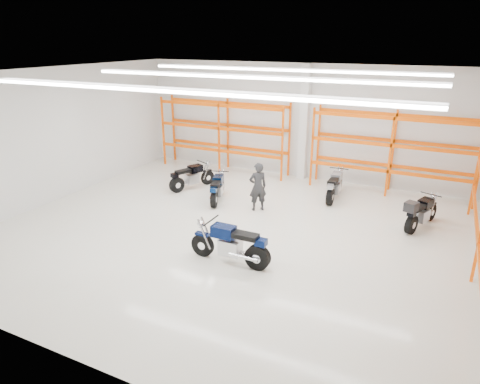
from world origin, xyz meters
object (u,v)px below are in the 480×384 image
at_px(motorcycle_back_d, 420,213).
at_px(structural_column, 304,123).
at_px(motorcycle_back_a, 190,177).
at_px(standing_man, 258,187).
at_px(motorcycle_back_b, 217,189).
at_px(motorcycle_main, 233,245).
at_px(motorcycle_back_c, 334,187).

height_order(motorcycle_back_d, structural_column, structural_column).
xyz_separation_m(motorcycle_back_a, standing_man, (3.12, -0.82, 0.36)).
distance_m(motorcycle_back_b, standing_man, 1.63).
distance_m(motorcycle_main, motorcycle_back_c, 5.76).
height_order(motorcycle_main, motorcycle_back_a, motorcycle_main).
bearing_deg(motorcycle_back_c, motorcycle_back_b, -151.29).
relative_size(motorcycle_back_b, motorcycle_back_c, 0.92).
relative_size(motorcycle_back_b, motorcycle_back_d, 0.96).
distance_m(motorcycle_main, motorcycle_back_b, 4.43).
bearing_deg(motorcycle_back_a, motorcycle_back_b, -24.35).
xyz_separation_m(motorcycle_back_c, standing_man, (-2.02, -2.10, 0.35)).
height_order(motorcycle_main, structural_column, structural_column).
bearing_deg(motorcycle_main, standing_man, 103.96).
bearing_deg(motorcycle_back_c, structural_column, 134.34).
height_order(motorcycle_back_c, structural_column, structural_column).
xyz_separation_m(motorcycle_main, standing_man, (-0.88, 3.55, 0.31)).
distance_m(motorcycle_back_a, structural_column, 4.92).
bearing_deg(motorcycle_back_d, structural_column, 145.77).
relative_size(motorcycle_back_c, standing_man, 1.25).
bearing_deg(motorcycle_back_b, motorcycle_back_a, 155.65).
distance_m(motorcycle_main, structural_column, 7.72).
relative_size(motorcycle_main, structural_column, 0.49).
bearing_deg(motorcycle_back_b, motorcycle_back_d, 5.49).
relative_size(motorcycle_back_a, motorcycle_back_b, 1.00).
bearing_deg(motorcycle_back_c, standing_man, -133.92).
relative_size(motorcycle_back_c, motorcycle_back_d, 1.04).
distance_m(motorcycle_main, standing_man, 3.67).
height_order(motorcycle_main, motorcycle_back_c, motorcycle_main).
distance_m(motorcycle_main, motorcycle_back_a, 5.92).
height_order(motorcycle_main, motorcycle_back_b, motorcycle_main).
height_order(motorcycle_back_d, standing_man, standing_man).
xyz_separation_m(motorcycle_back_d, standing_man, (-4.92, -0.75, 0.32)).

